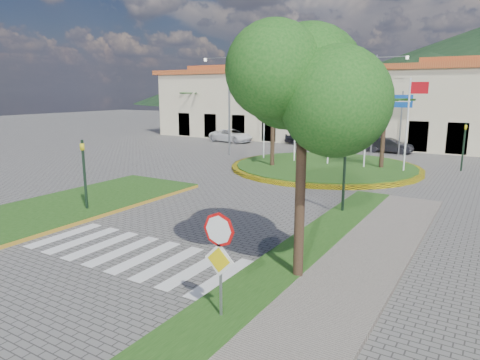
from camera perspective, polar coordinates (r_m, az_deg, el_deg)
The scene contains 21 objects.
ground at distance 12.52m, azimuth -27.83°, elevation -14.41°, with size 160.00×160.00×0.00m, color slate.
sidewalk_right at distance 9.92m, azimuth 3.08°, elevation -19.64°, with size 4.00×28.00×0.15m, color gray.
verge_right at distance 10.45m, azimuth -3.02°, elevation -17.78°, with size 1.60×28.00×0.18m, color #1C4814.
median_left at distance 20.72m, azimuth -23.04°, elevation -3.53°, with size 5.00×14.00×0.18m, color #1C4814.
crosswalk at distance 14.72m, azimuth -14.29°, elevation -9.42°, with size 8.00×3.00×0.01m, color silver.
roundabout_island at distance 29.66m, azimuth 11.25°, elevation 1.77°, with size 12.70×12.70×6.00m.
stop_sign at distance 9.64m, azimuth -2.76°, elevation -9.21°, with size 0.80×0.11×2.65m.
deciduous_tree at distance 11.38m, azimuth 8.42°, elevation 11.34°, with size 3.60×3.60×6.80m.
traffic_light_left at distance 19.60m, azimuth -20.07°, elevation 1.41°, with size 0.15×0.18×3.20m.
traffic_light_right at distance 18.60m, azimuth 13.75°, elevation 1.27°, with size 0.15×0.18×3.20m.
traffic_light_far at distance 31.71m, azimuth 27.70°, elevation 4.52°, with size 0.18×0.15×3.20m.
direction_sign_west at distance 38.39m, azimuth 13.32°, elevation 8.99°, with size 1.60×0.14×5.20m.
direction_sign_east at distance 37.14m, azimuth 20.73°, elevation 8.46°, with size 1.60×0.14×5.20m.
street_lamp_centre at distance 36.59m, azimuth 17.44°, elevation 10.15°, with size 4.80×0.16×8.00m.
street_lamp_west at distance 35.05m, azimuth -1.44°, elevation 10.63°, with size 4.80×0.16×8.00m.
building_left at distance 49.66m, azimuth 2.51°, elevation 10.31°, with size 23.32×9.54×8.05m.
hill_far_west at distance 159.42m, azimuth 7.49°, elevation 13.85°, with size 140.00×140.00×22.00m, color black.
hill_near_back at distance 136.96m, azimuth 23.50°, elevation 12.07°, with size 110.00×110.00×16.00m, color black.
white_van at distance 44.35m, azimuth -1.18°, elevation 5.93°, with size 2.19×4.75×1.32m, color white.
car_dark_a at distance 42.99m, azimuth 8.68°, elevation 5.62°, with size 1.59×3.96×1.35m, color black.
car_dark_b at distance 38.82m, azimuth 19.33°, elevation 4.35°, with size 1.32×3.77×1.24m, color black.
Camera 1 is at (9.96, -5.47, 5.26)m, focal length 32.00 mm.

